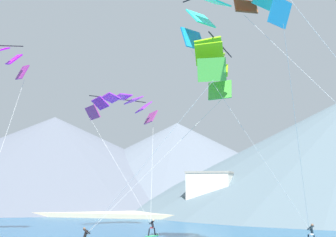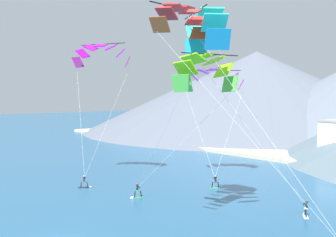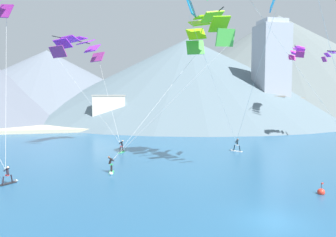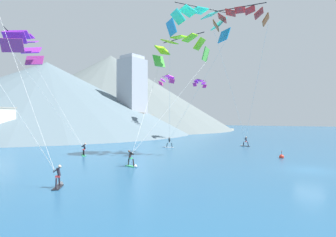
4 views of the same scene
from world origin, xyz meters
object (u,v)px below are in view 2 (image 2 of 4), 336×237
object	(u,v)px
kitesurfer_far_left	(86,184)
parafoil_kite_near_trail	(214,77)
kitesurfer_mid_center	(306,211)
kitesurfer_near_trail	(217,184)
parafoil_kite_mid_center	(206,27)
kitesurfer_far_right	(136,194)
parafoil_kite_near_lead	(183,18)
parafoil_kite_far_right	(205,69)
parafoil_kite_far_left	(102,53)

from	to	relation	value
kitesurfer_far_left	parafoil_kite_near_trail	xyz separation A→B (m)	(4.98, 17.42, 13.69)
kitesurfer_mid_center	kitesurfer_near_trail	bearing A→B (deg)	170.62
parafoil_kite_near_trail	parafoil_kite_mid_center	distance (m)	22.70
kitesurfer_near_trail	parafoil_kite_near_trail	size ratio (longest dim) A/B	0.12
kitesurfer_near_trail	kitesurfer_far_left	size ratio (longest dim) A/B	1.06
kitesurfer_far_right	parafoil_kite_near_lead	distance (m)	23.22
parafoil_kite_far_right	parafoil_kite_near_lead	bearing A→B (deg)	-56.58
kitesurfer_far_right	parafoil_kite_near_lead	size ratio (longest dim) A/B	0.10
kitesurfer_near_trail	parafoil_kite_far_left	world-z (taller)	parafoil_kite_far_left
kitesurfer_far_right	parafoil_kite_far_left	world-z (taller)	parafoil_kite_far_left
parafoil_kite_near_lead	kitesurfer_far_right	bearing A→B (deg)	160.01
parafoil_kite_near_lead	parafoil_kite_near_trail	world-z (taller)	parafoil_kite_near_lead
kitesurfer_near_trail	kitesurfer_far_left	world-z (taller)	kitesurfer_near_trail
kitesurfer_mid_center	parafoil_kite_far_left	distance (m)	34.43
parafoil_kite_near_lead	parafoil_kite_far_right	distance (m)	8.65
parafoil_kite_near_trail	parafoil_kite_far_right	distance (m)	19.80
parafoil_kite_mid_center	parafoil_kite_near_trail	bearing A→B (deg)	133.87
kitesurfer_far_left	parafoil_kite_near_lead	world-z (taller)	parafoil_kite_near_lead
parafoil_kite_near_lead	kitesurfer_mid_center	bearing A→B (deg)	80.36
parafoil_kite_mid_center	parafoil_kite_far_right	xyz separation A→B (m)	(-1.90, 1.75, -3.67)
kitesurfer_far_right	parafoil_kite_far_left	xyz separation A→B (m)	(-12.97, 3.25, 16.83)
parafoil_kite_near_lead	parafoil_kite_near_trail	size ratio (longest dim) A/B	1.27
kitesurfer_far_right	parafoil_kite_near_lead	world-z (taller)	parafoil_kite_near_lead
parafoil_kite_near_lead	parafoil_kite_far_right	size ratio (longest dim) A/B	1.22
kitesurfer_far_left	parafoil_kite_near_trail	world-z (taller)	parafoil_kite_near_trail
parafoil_kite_mid_center	kitesurfer_far_right	bearing A→B (deg)	177.91
parafoil_kite_near_trail	parafoil_kite_mid_center	world-z (taller)	parafoil_kite_mid_center
parafoil_kite_near_lead	parafoil_kite_near_trail	distance (m)	27.79
kitesurfer_far_left	parafoil_kite_far_left	bearing A→B (deg)	131.33
kitesurfer_near_trail	kitesurfer_far_left	distance (m)	16.46
parafoil_kite_near_trail	parafoil_kite_far_right	size ratio (longest dim) A/B	0.97
kitesurfer_mid_center	kitesurfer_far_right	size ratio (longest dim) A/B	1.01
kitesurfer_near_trail	parafoil_kite_near_trail	distance (m)	15.43
kitesurfer_far_left	parafoil_kite_far_right	size ratio (longest dim) A/B	0.11
parafoil_kite_far_left	parafoil_kite_near_trail	bearing A→B (deg)	53.06
kitesurfer_far_left	parafoil_kite_mid_center	xyz separation A→B (m)	(20.48, 1.29, 17.55)
kitesurfer_far_left	parafoil_kite_far_right	xyz separation A→B (m)	(18.58, 3.04, 13.88)
parafoil_kite_mid_center	parafoil_kite_far_right	distance (m)	4.49
kitesurfer_near_trail	kitesurfer_far_right	xyz separation A→B (m)	(-1.88, -10.98, 0.01)
kitesurfer_mid_center	parafoil_kite_far_right	size ratio (longest dim) A/B	0.12
parafoil_kite_far_right	parafoil_kite_far_left	bearing A→B (deg)	175.16
kitesurfer_far_left	parafoil_kite_far_left	distance (m)	18.16
parafoil_kite_near_lead	parafoil_kite_far_left	distance (m)	28.54
kitesurfer_far_left	parafoil_kite_far_left	xyz separation A→B (m)	(-4.38, 4.98, 16.90)
kitesurfer_near_trail	parafoil_kite_far_right	world-z (taller)	parafoil_kite_far_right
parafoil_kite_mid_center	parafoil_kite_far_right	world-z (taller)	parafoil_kite_mid_center
kitesurfer_far_right	parafoil_kite_mid_center	distance (m)	21.14
kitesurfer_mid_center	kitesurfer_far_left	size ratio (longest dim) A/B	1.09
parafoil_kite_far_left	kitesurfer_mid_center	bearing A→B (deg)	10.14
kitesurfer_far_right	parafoil_kite_near_trail	bearing A→B (deg)	102.98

